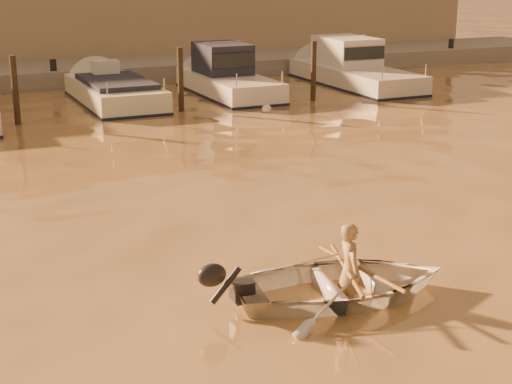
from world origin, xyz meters
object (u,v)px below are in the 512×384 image
dinghy (343,284)px  moored_boat_4 (228,77)px  person (350,270)px  moored_boat_3 (115,97)px  moored_boat_5 (355,69)px

dinghy → moored_boat_4: bearing=-8.2°
dinghy → moored_boat_4: 17.28m
person → moored_boat_3: person is taller
dinghy → moored_boat_5: 19.42m
moored_boat_4 → dinghy: bearing=-107.0°
dinghy → moored_boat_5: (10.21, 16.52, 0.42)m
person → moored_boat_5: bearing=-22.7°
dinghy → moored_boat_5: bearing=-22.9°
person → moored_boat_4: (4.95, 16.53, 0.22)m
person → moored_boat_5: moored_boat_5 is taller
moored_boat_4 → person: bearing=-106.7°
moored_boat_4 → moored_boat_5: bearing=0.0°
dinghy → moored_boat_4: (5.05, 16.52, 0.42)m
dinghy → moored_boat_3: (0.97, 16.52, 0.02)m
moored_boat_3 → moored_boat_5: bearing=0.0°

